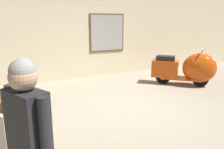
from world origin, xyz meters
TOP-DOWN VIEW (x-y plane):
  - ground_plane at (0.00, 0.00)m, footprint 60.00×60.00m
  - showroom_back_wall at (0.00, 3.28)m, footprint 18.00×0.24m
  - scooter_1 at (2.36, 0.99)m, footprint 1.67×1.61m
  - visitor_0 at (-2.28, -1.96)m, footprint 0.36×0.50m

SIDE VIEW (x-z plane):
  - ground_plane at x=0.00m, z-range 0.00..0.00m
  - scooter_1 at x=2.36m, z-range -0.05..1.05m
  - visitor_0 at x=-2.28m, z-range 0.13..1.73m
  - showroom_back_wall at x=0.00m, z-range 0.00..3.77m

